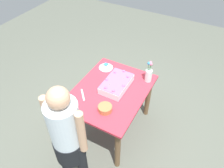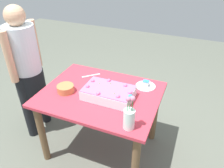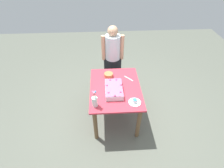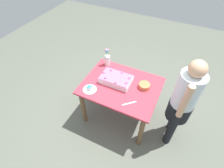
{
  "view_description": "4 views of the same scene",
  "coord_description": "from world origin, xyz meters",
  "px_view_note": "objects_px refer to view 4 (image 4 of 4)",
  "views": [
    {
      "loc": [
        -1.72,
        -0.96,
        2.66
      ],
      "look_at": [
        0.01,
        -0.01,
        0.85
      ],
      "focal_mm": 35.0,
      "sensor_mm": 36.0,
      "label": 1
    },
    {
      "loc": [
        0.76,
        -1.54,
        1.94
      ],
      "look_at": [
        0.1,
        0.06,
        0.83
      ],
      "focal_mm": 35.0,
      "sensor_mm": 36.0,
      "label": 2
    },
    {
      "loc": [
        2.24,
        -0.19,
        2.75
      ],
      "look_at": [
        -0.02,
        -0.06,
        0.81
      ],
      "focal_mm": 28.0,
      "sensor_mm": 36.0,
      "label": 3
    },
    {
      "loc": [
        -0.65,
        1.66,
        2.6
      ],
      "look_at": [
        0.13,
        0.05,
        0.76
      ],
      "focal_mm": 28.0,
      "sensor_mm": 36.0,
      "label": 4
    }
  ],
  "objects_px": {
    "fruit_bowl": "(144,86)",
    "flower_vase": "(107,59)",
    "cake_knife": "(129,103)",
    "sheet_cake": "(116,79)",
    "person_standing": "(183,101)",
    "serving_plate_with_slice": "(90,89)"
  },
  "relations": [
    {
      "from": "sheet_cake",
      "to": "serving_plate_with_slice",
      "type": "relative_size",
      "value": 2.31
    },
    {
      "from": "sheet_cake",
      "to": "serving_plate_with_slice",
      "type": "distance_m",
      "value": 0.41
    },
    {
      "from": "flower_vase",
      "to": "person_standing",
      "type": "distance_m",
      "value": 1.31
    },
    {
      "from": "fruit_bowl",
      "to": "person_standing",
      "type": "bearing_deg",
      "value": 168.54
    },
    {
      "from": "flower_vase",
      "to": "fruit_bowl",
      "type": "height_order",
      "value": "flower_vase"
    },
    {
      "from": "serving_plate_with_slice",
      "to": "flower_vase",
      "type": "distance_m",
      "value": 0.63
    },
    {
      "from": "fruit_bowl",
      "to": "person_standing",
      "type": "height_order",
      "value": "person_standing"
    },
    {
      "from": "cake_knife",
      "to": "flower_vase",
      "type": "height_order",
      "value": "flower_vase"
    },
    {
      "from": "serving_plate_with_slice",
      "to": "cake_knife",
      "type": "relative_size",
      "value": 0.97
    },
    {
      "from": "fruit_bowl",
      "to": "sheet_cake",
      "type": "bearing_deg",
      "value": 9.77
    },
    {
      "from": "sheet_cake",
      "to": "fruit_bowl",
      "type": "relative_size",
      "value": 2.81
    },
    {
      "from": "sheet_cake",
      "to": "person_standing",
      "type": "distance_m",
      "value": 0.96
    },
    {
      "from": "serving_plate_with_slice",
      "to": "fruit_bowl",
      "type": "relative_size",
      "value": 1.22
    },
    {
      "from": "fruit_bowl",
      "to": "flower_vase",
      "type": "bearing_deg",
      "value": -18.24
    },
    {
      "from": "sheet_cake",
      "to": "person_standing",
      "type": "relative_size",
      "value": 0.31
    },
    {
      "from": "cake_knife",
      "to": "sheet_cake",
      "type": "bearing_deg",
      "value": -84.57
    },
    {
      "from": "flower_vase",
      "to": "fruit_bowl",
      "type": "distance_m",
      "value": 0.76
    },
    {
      "from": "cake_knife",
      "to": "flower_vase",
      "type": "relative_size",
      "value": 0.68
    },
    {
      "from": "fruit_bowl",
      "to": "serving_plate_with_slice",
      "type": "bearing_deg",
      "value": 29.03
    },
    {
      "from": "sheet_cake",
      "to": "fruit_bowl",
      "type": "height_order",
      "value": "sheet_cake"
    },
    {
      "from": "sheet_cake",
      "to": "flower_vase",
      "type": "bearing_deg",
      "value": -45.68
    },
    {
      "from": "cake_knife",
      "to": "fruit_bowl",
      "type": "height_order",
      "value": "fruit_bowl"
    }
  ]
}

